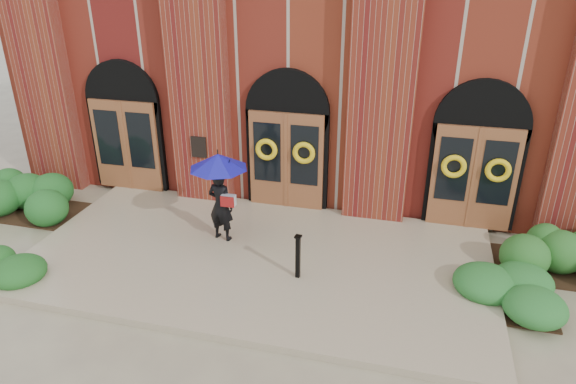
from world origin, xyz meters
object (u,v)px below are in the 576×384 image
(metal_post, at_px, (298,256))
(man_with_umbrella, at_px, (219,181))
(hedge_wall_left, at_px, (13,195))
(hedge_wall_right, at_px, (574,254))

(metal_post, bearing_deg, man_with_umbrella, 151.73)
(man_with_umbrella, height_order, metal_post, man_with_umbrella)
(man_with_umbrella, distance_m, hedge_wall_left, 6.05)
(metal_post, xyz_separation_m, hedge_wall_right, (5.50, 1.86, -0.23))
(man_with_umbrella, xyz_separation_m, hedge_wall_left, (-5.93, 0.28, -1.18))
(man_with_umbrella, height_order, hedge_wall_right, man_with_umbrella)
(man_with_umbrella, bearing_deg, metal_post, 162.40)
(metal_post, height_order, hedge_wall_right, metal_post)
(man_with_umbrella, height_order, hedge_wall_left, man_with_umbrella)
(man_with_umbrella, bearing_deg, hedge_wall_left, 7.92)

